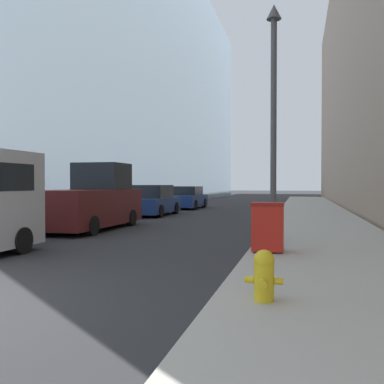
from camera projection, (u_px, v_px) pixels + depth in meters
name	position (u px, v px, depth m)	size (l,w,h in m)	color
sidewalk_right	(316.00, 216.00, 21.27)	(3.84, 60.00, 0.13)	#B7B2A8
building_left_glass	(92.00, 66.00, 32.81)	(12.00, 60.00, 21.42)	#849EB2
fire_hydrant	(264.00, 274.00, 5.62)	(0.50, 0.39, 0.68)	yellow
trash_bin	(268.00, 226.00, 9.66)	(0.72, 0.58, 1.12)	red
lamppost	(274.00, 109.00, 11.73)	(0.41, 0.41, 6.45)	#4C4C51
pickup_truck	(93.00, 202.00, 15.75)	(2.03, 5.30, 2.46)	#561919
parked_sedan_near	(153.00, 201.00, 22.57)	(1.88, 4.41, 1.61)	navy
parked_sedan_far	(188.00, 198.00, 28.87)	(1.90, 4.56, 1.50)	navy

